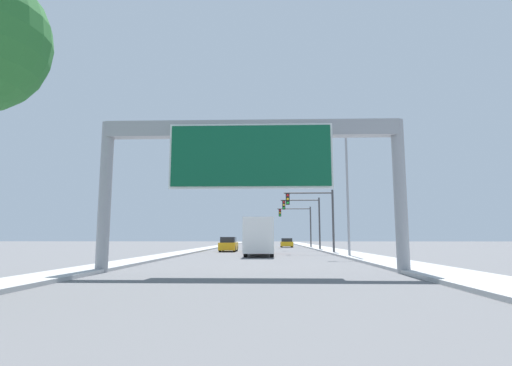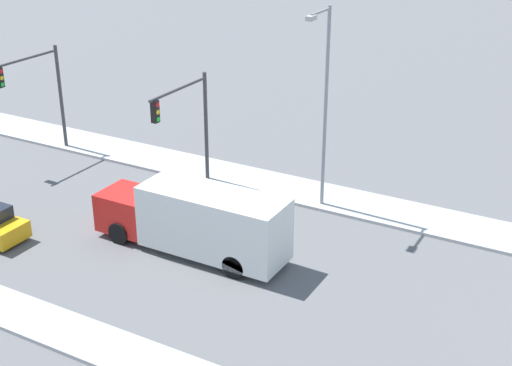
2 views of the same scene
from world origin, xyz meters
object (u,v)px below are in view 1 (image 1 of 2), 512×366
street_lamp_right (344,183)px  traffic_light_far_intersection (299,220)px  car_far_left (287,243)px  traffic_light_near_intersection (317,210)px  sign_gantry (251,156)px  car_near_left (229,245)px  truck_box_primary (259,237)px  traffic_light_mid_block (307,214)px

street_lamp_right → traffic_light_far_intersection: bearing=93.1°
car_far_left → traffic_light_near_intersection: traffic_light_near_intersection is taller
sign_gantry → traffic_light_near_intersection: (5.24, 20.11, -1.01)m
car_far_left → traffic_light_near_intersection: (1.74, -24.35, 3.38)m
car_near_left → traffic_light_near_intersection: size_ratio=0.76×
truck_box_primary → traffic_light_mid_block: bearing=69.1°
car_near_left → street_lamp_right: bearing=-50.0°
car_near_left → car_far_left: 20.14m
car_far_left → street_lamp_right: 31.51m
sign_gantry → traffic_light_far_intersection: sign_gantry is taller
sign_gantry → car_far_left: (3.50, 44.45, -4.39)m
traffic_light_near_intersection → car_far_left: bearing=94.1°
car_near_left → truck_box_primary: (3.50, -9.30, 0.82)m
traffic_light_mid_block → traffic_light_near_intersection: bearing=-90.2°
sign_gantry → traffic_light_far_intersection: bearing=82.7°
car_far_left → traffic_light_near_intersection: bearing=-85.9°
car_far_left → traffic_light_mid_block: bearing=-82.9°
sign_gantry → traffic_light_mid_block: bearing=80.1°
street_lamp_right → car_near_left: bearing=130.0°
traffic_light_far_intersection → street_lamp_right: 26.70m
car_near_left → truck_box_primary: size_ratio=0.50×
traffic_light_near_intersection → street_lamp_right: 6.94m
car_far_left → street_lamp_right: street_lamp_right is taller
car_near_left → traffic_light_mid_block: 10.47m
car_near_left → traffic_light_near_intersection: traffic_light_near_intersection is taller
car_near_left → traffic_light_mid_block: size_ratio=0.73×
car_far_left → street_lamp_right: (3.12, -30.95, 4.99)m
car_far_left → traffic_light_mid_block: 14.88m
traffic_light_mid_block → street_lamp_right: (1.34, -16.61, 1.45)m
car_near_left → street_lamp_right: size_ratio=0.46×
sign_gantry → traffic_light_mid_block: sign_gantry is taller
car_near_left → traffic_light_near_intersection: bearing=-32.0°
sign_gantry → traffic_light_far_intersection: 40.45m
truck_box_primary → street_lamp_right: (6.62, -2.76, 4.10)m
traffic_light_near_intersection → car_near_left: bearing=148.0°
traffic_light_mid_block → car_far_left: bearing=97.1°
car_far_left → traffic_light_mid_block: (1.77, -14.35, 3.54)m
sign_gantry → traffic_light_mid_block: 30.58m
traffic_light_mid_block → traffic_light_far_intersection: bearing=90.7°
traffic_light_far_intersection → street_lamp_right: bearing=-86.9°
car_near_left → traffic_light_mid_block: traffic_light_mid_block is taller
truck_box_primary → traffic_light_near_intersection: size_ratio=1.50×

